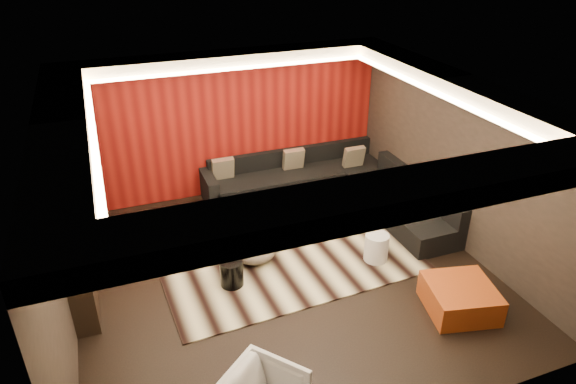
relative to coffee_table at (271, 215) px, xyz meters
name	(u,v)px	position (x,y,z in m)	size (l,w,h in m)	color
floor	(284,273)	(-0.33, -1.52, -0.13)	(6.00, 6.00, 0.02)	black
ceiling	(283,95)	(-0.33, -1.52, 2.69)	(6.00, 6.00, 0.02)	silver
wall_back	(228,123)	(-0.33, 1.49, 1.28)	(6.00, 0.02, 2.80)	black
wall_left	(55,233)	(-3.34, -1.52, 1.28)	(0.02, 6.00, 2.80)	black
wall_right	(459,161)	(2.68, -1.52, 1.28)	(0.02, 6.00, 2.80)	black
red_feature_wall	(229,124)	(-0.33, 1.45, 1.28)	(5.98, 0.05, 2.78)	#6B0C0A
soffit_back	(229,59)	(-0.33, 1.18, 2.57)	(6.00, 0.60, 0.22)	silver
soffit_front	(391,196)	(-0.33, -4.22, 2.57)	(6.00, 0.60, 0.22)	silver
soffit_left	(60,131)	(-3.03, -1.52, 2.57)	(0.60, 4.80, 0.22)	silver
soffit_right	(455,84)	(2.37, -1.52, 2.57)	(0.60, 4.80, 0.22)	silver
cove_back	(234,69)	(-0.33, 0.84, 2.48)	(4.80, 0.08, 0.04)	#FFD899
cove_front	(371,188)	(-0.33, -3.88, 2.48)	(4.80, 0.08, 0.04)	#FFD899
cove_left	(93,134)	(-2.69, -1.52, 2.48)	(0.08, 4.80, 0.04)	#FFD899
cove_right	(435,92)	(2.03, -1.52, 2.48)	(0.08, 4.80, 0.04)	#FFD899
tv_surround	(73,227)	(-3.18, -0.92, 0.98)	(0.30, 2.00, 2.20)	black
tv_screen	(80,203)	(-3.02, -0.92, 1.33)	(0.04, 1.30, 0.80)	black
tv_shelf	(90,249)	(-3.02, -0.92, 0.58)	(0.04, 1.60, 0.04)	black
rug	(281,249)	(-0.15, -0.92, -0.11)	(4.00, 3.00, 0.02)	#C7BB91
coffee_table	(271,215)	(0.00, 0.00, 0.00)	(1.18, 1.18, 0.20)	black
drum_stool	(232,273)	(-1.15, -1.54, 0.10)	(0.34, 0.34, 0.41)	black
striped_pouf	(254,249)	(-0.65, -1.05, 0.09)	(0.70, 0.70, 0.39)	beige
white_side_table	(376,248)	(1.16, -1.74, 0.12)	(0.38, 0.38, 0.47)	silver
orange_ottoman	(460,298)	(1.65, -3.18, 0.08)	(0.89, 0.89, 0.39)	#943E13
sectional_sofa	(334,187)	(1.41, 0.35, 0.14)	(3.65, 3.50, 0.75)	black
throw_pillows	(323,169)	(1.21, 0.47, 0.50)	(3.31, 2.77, 0.50)	#BFAE8C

